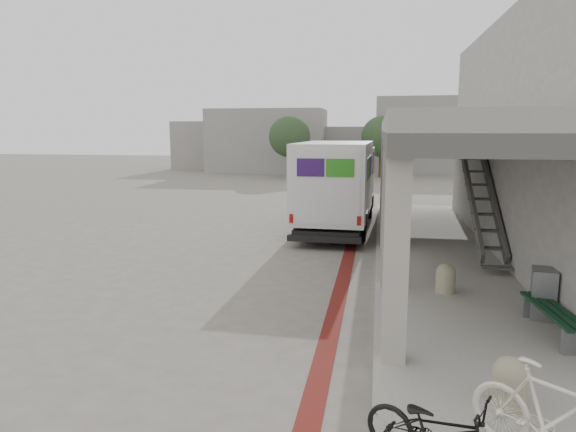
% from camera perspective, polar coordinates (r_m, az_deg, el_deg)
% --- Properties ---
extents(ground, '(120.00, 120.00, 0.00)m').
position_cam_1_polar(ground, '(12.05, 0.95, -8.42)').
color(ground, '#645D55').
rests_on(ground, ground).
extents(bike_lane_stripe, '(0.35, 40.00, 0.01)m').
position_cam_1_polar(bike_lane_stripe, '(13.86, 6.37, -6.05)').
color(bike_lane_stripe, '#5F1813').
rests_on(bike_lane_stripe, ground).
extents(sidewalk, '(4.40, 28.00, 0.12)m').
position_cam_1_polar(sidewalk, '(12.11, 20.23, -8.65)').
color(sidewalk, gray).
rests_on(sidewalk, ground).
extents(transit_building, '(7.60, 17.00, 7.00)m').
position_cam_1_polar(transit_building, '(16.61, 27.88, 7.36)').
color(transit_building, gray).
rests_on(transit_building, ground).
extents(distant_backdrop, '(28.00, 10.00, 6.50)m').
position_cam_1_polar(distant_backdrop, '(47.45, 4.41, 8.31)').
color(distant_backdrop, gray).
rests_on(distant_backdrop, ground).
extents(tree_left, '(3.20, 3.20, 4.80)m').
position_cam_1_polar(tree_left, '(39.91, 0.18, 8.79)').
color(tree_left, '#38281C').
rests_on(tree_left, ground).
extents(tree_mid, '(3.20, 3.20, 4.80)m').
position_cam_1_polar(tree_mid, '(41.33, 10.38, 8.66)').
color(tree_mid, '#38281C').
rests_on(tree_mid, ground).
extents(tree_right, '(3.20, 3.20, 4.80)m').
position_cam_1_polar(tree_right, '(41.16, 21.71, 8.14)').
color(tree_right, '#38281C').
rests_on(tree_right, ground).
extents(fedex_truck, '(2.64, 7.76, 3.28)m').
position_cam_1_polar(fedex_truck, '(19.43, 5.53, 3.69)').
color(fedex_truck, black).
rests_on(fedex_truck, ground).
extents(bench, '(0.64, 2.05, 0.47)m').
position_cam_1_polar(bench, '(10.39, 27.39, -9.86)').
color(bench, slate).
rests_on(bench, sidewalk).
extents(bollard_near, '(0.46, 0.46, 0.69)m').
position_cam_1_polar(bollard_near, '(7.63, 23.41, -16.55)').
color(bollard_near, gray).
rests_on(bollard_near, sidewalk).
extents(bollard_far, '(0.44, 0.44, 0.66)m').
position_cam_1_polar(bollard_far, '(12.08, 17.12, -6.59)').
color(bollard_far, gray).
rests_on(bollard_far, sidewalk).
extents(utility_cabinet, '(0.55, 0.66, 0.97)m').
position_cam_1_polar(utility_cabinet, '(11.15, 26.50, -7.70)').
color(utility_cabinet, slate).
rests_on(utility_cabinet, sidewalk).
extents(bicycle_black, '(1.73, 1.23, 0.87)m').
position_cam_1_polar(bicycle_black, '(6.13, 16.34, -21.96)').
color(bicycle_black, black).
rests_on(bicycle_black, sidewalk).
extents(bicycle_cream, '(1.76, 1.62, 1.12)m').
position_cam_1_polar(bicycle_cream, '(6.54, 27.33, -19.26)').
color(bicycle_cream, silver).
rests_on(bicycle_cream, sidewalk).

